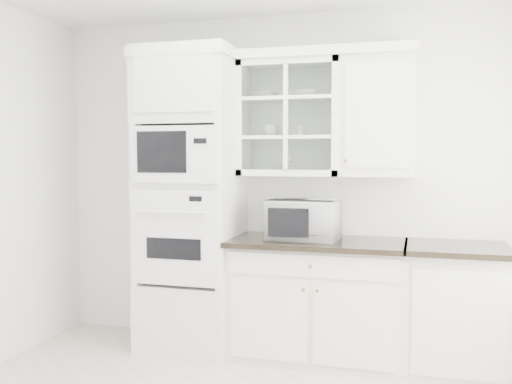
% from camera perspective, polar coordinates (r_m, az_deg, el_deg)
% --- Properties ---
extents(room_shell, '(4.00, 3.50, 2.70)m').
position_cam_1_polar(room_shell, '(3.42, -1.23, 7.37)').
color(room_shell, white).
rests_on(room_shell, ground).
extents(oven_column, '(0.76, 0.68, 2.40)m').
position_cam_1_polar(oven_column, '(4.61, -6.55, -0.82)').
color(oven_column, white).
rests_on(oven_column, ground).
extents(base_cabinet_run, '(1.32, 0.67, 0.92)m').
position_cam_1_polar(base_cabinet_run, '(4.48, 6.19, -10.53)').
color(base_cabinet_run, white).
rests_on(base_cabinet_run, ground).
extents(extra_base_cabinet, '(0.72, 0.67, 0.92)m').
position_cam_1_polar(extra_base_cabinet, '(4.43, 19.30, -10.87)').
color(extra_base_cabinet, white).
rests_on(extra_base_cabinet, ground).
extents(upper_cabinet_glass, '(0.80, 0.33, 0.90)m').
position_cam_1_polar(upper_cabinet_glass, '(4.53, 3.46, 7.35)').
color(upper_cabinet_glass, white).
rests_on(upper_cabinet_glass, room_shell).
extents(upper_cabinet_solid, '(0.55, 0.33, 0.90)m').
position_cam_1_polar(upper_cabinet_solid, '(4.43, 12.08, 7.36)').
color(upper_cabinet_solid, white).
rests_on(upper_cabinet_solid, room_shell).
extents(crown_molding, '(2.14, 0.38, 0.07)m').
position_cam_1_polar(crown_molding, '(4.59, 2.09, 13.42)').
color(crown_molding, white).
rests_on(crown_molding, room_shell).
extents(countertop_microwave, '(0.55, 0.47, 0.30)m').
position_cam_1_polar(countertop_microwave, '(4.36, 4.83, -2.75)').
color(countertop_microwave, white).
rests_on(countertop_microwave, base_cabinet_run).
extents(bowl_a, '(0.21, 0.21, 0.05)m').
position_cam_1_polar(bowl_a, '(4.59, 0.93, 9.63)').
color(bowl_a, white).
rests_on(bowl_a, upper_cabinet_glass).
extents(bowl_b, '(0.22, 0.22, 0.06)m').
position_cam_1_polar(bowl_b, '(4.53, 5.01, 9.74)').
color(bowl_b, white).
rests_on(bowl_b, upper_cabinet_glass).
extents(cup_a, '(0.14, 0.14, 0.09)m').
position_cam_1_polar(cup_a, '(4.57, 1.48, 6.15)').
color(cup_a, white).
rests_on(cup_a, upper_cabinet_glass).
extents(cup_b, '(0.10, 0.10, 0.08)m').
position_cam_1_polar(cup_b, '(4.50, 4.43, 6.11)').
color(cup_b, white).
rests_on(cup_b, upper_cabinet_glass).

